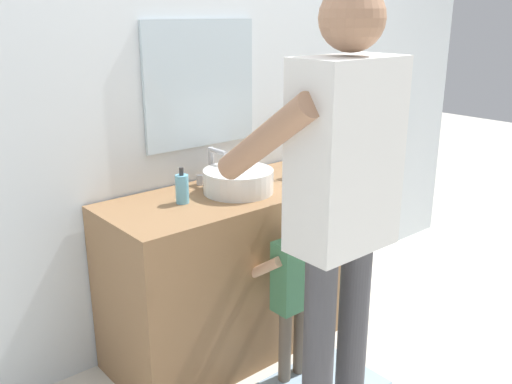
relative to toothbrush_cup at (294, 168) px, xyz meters
The scene contains 9 objects.
ground_plane 1.00m from the toothbrush_cup, 142.50° to the right, with size 14.00×14.00×0.00m, color silver.
back_wall 0.68m from the toothbrush_cup, 137.95° to the left, with size 4.40×0.10×2.70m.
vanity_cabinet 0.60m from the toothbrush_cup, behind, with size 1.32×0.54×0.83m, color olive.
sink_basin 0.37m from the toothbrush_cup, behind, with size 0.33×0.33×0.11m.
faucet 0.42m from the toothbrush_cup, 151.64° to the left, with size 0.18×0.14×0.18m.
toothbrush_cup is the anchor object (origin of this frame).
soap_bottle 0.66m from the toothbrush_cup, behind, with size 0.06×0.06×0.16m.
child_toddler 0.66m from the toothbrush_cup, 133.81° to the right, with size 0.25×0.25×0.83m.
adult_parent 0.85m from the toothbrush_cup, 122.37° to the right, with size 0.54×0.57×1.75m.
Camera 1 is at (-1.59, -1.73, 1.66)m, focal length 39.56 mm.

